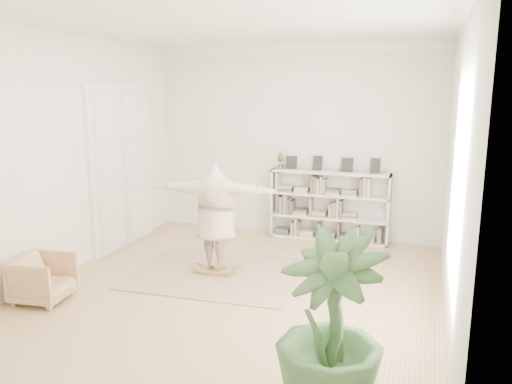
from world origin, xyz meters
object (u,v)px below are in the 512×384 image
armchair (43,279)px  rocker_board (217,270)px  houseplant (330,328)px  bookshelf (329,206)px  person (216,215)px

armchair → rocker_board: armchair is taller
rocker_board → houseplant: size_ratio=0.31×
bookshelf → houseplant: bearing=-79.0°
armchair → houseplant: houseplant is taller
bookshelf → person: 2.69m
person → rocker_board: bearing=176.4°
armchair → houseplant: bearing=-112.5°
armchair → person: (1.78, 1.66, 0.62)m
bookshelf → rocker_board: bookshelf is taller
rocker_board → houseplant: bearing=-54.6°
rocker_board → bookshelf: bearing=58.2°
bookshelf → rocker_board: size_ratio=4.38×
rocker_board → person: size_ratio=0.25×
bookshelf → person: (-1.26, -2.36, 0.30)m
armchair → person: size_ratio=0.35×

